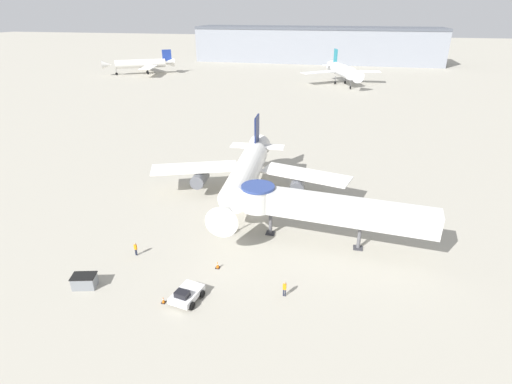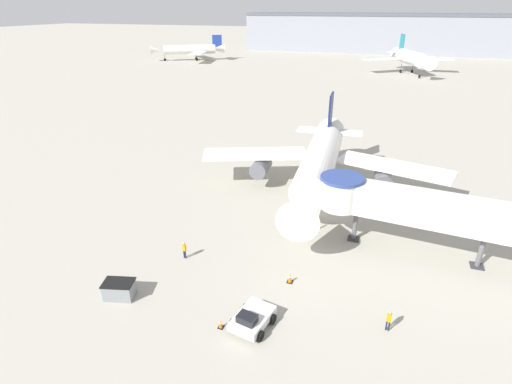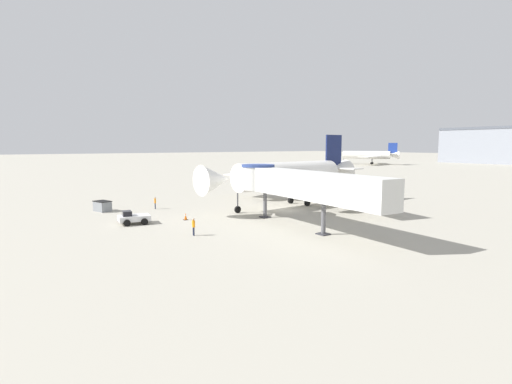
% 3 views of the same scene
% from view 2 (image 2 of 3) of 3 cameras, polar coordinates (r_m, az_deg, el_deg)
% --- Properties ---
extents(ground_plane, '(800.00, 800.00, 0.00)m').
position_cam_2_polar(ground_plane, '(45.81, 10.56, -2.45)').
color(ground_plane, '#A8A393').
extents(main_airplane, '(30.53, 27.89, 10.37)m').
position_cam_2_polar(main_airplane, '(47.22, 9.13, 4.34)').
color(main_airplane, white).
rests_on(main_airplane, ground_plane).
extents(jet_bridge, '(22.97, 5.37, 6.38)m').
position_cam_2_polar(jet_bridge, '(38.13, 23.69, -2.27)').
color(jet_bridge, silver).
rests_on(jet_bridge, ground_plane).
extents(pushback_tug_white, '(3.00, 3.71, 1.51)m').
position_cam_2_polar(pushback_tug_white, '(29.73, -0.58, -17.63)').
color(pushback_tug_white, silver).
rests_on(pushback_tug_white, ground_plane).
extents(service_container_gray, '(2.71, 2.12, 1.39)m').
position_cam_2_polar(service_container_gray, '(33.89, -18.94, -13.04)').
color(service_container_gray, gray).
rests_on(service_container_gray, ground_plane).
extents(traffic_cone_near_nose, '(0.50, 0.50, 0.82)m').
position_cam_2_polar(traffic_cone_near_nose, '(33.90, 4.89, -12.16)').
color(traffic_cone_near_nose, black).
rests_on(traffic_cone_near_nose, ground_plane).
extents(traffic_cone_apron_front, '(0.41, 0.41, 0.67)m').
position_cam_2_polar(traffic_cone_apron_front, '(29.99, -5.05, -18.28)').
color(traffic_cone_apron_front, black).
rests_on(traffic_cone_apron_front, ground_plane).
extents(ground_crew_marshaller, '(0.35, 0.22, 1.71)m').
position_cam_2_polar(ground_crew_marshaller, '(30.69, 18.45, -16.88)').
color(ground_crew_marshaller, '#1E2338').
rests_on(ground_crew_marshaller, ground_plane).
extents(ground_crew_wing_walker, '(0.35, 0.25, 1.65)m').
position_cam_2_polar(ground_crew_wing_walker, '(36.89, -10.20, -8.02)').
color(ground_crew_wing_walker, '#1E2338').
rests_on(ground_crew_wing_walker, ground_plane).
extents(background_jet_blue_tail, '(28.19, 27.05, 9.79)m').
position_cam_2_polar(background_jet_blue_tail, '(176.57, -9.23, 19.46)').
color(background_jet_blue_tail, white).
rests_on(background_jet_blue_tail, ground_plane).
extents(background_jet_teal_tail, '(29.14, 27.45, 11.92)m').
position_cam_2_polar(background_jet_teal_tail, '(148.12, 21.19, 17.48)').
color(background_jet_teal_tail, silver).
rests_on(background_jet_teal_tail, ground_plane).
extents(terminal_building, '(125.27, 24.25, 17.47)m').
position_cam_2_polar(terminal_building, '(216.17, 16.79, 20.95)').
color(terminal_building, gray).
rests_on(terminal_building, ground_plane).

